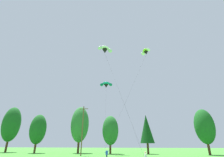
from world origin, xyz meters
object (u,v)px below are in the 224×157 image
at_px(utility_pole, 82,129).
at_px(parafoil_kite_mid_white, 105,49).
at_px(kite_flyer_near, 107,154).
at_px(parafoil_kite_high_teal, 106,85).
at_px(parafoil_kite_far_lime_white, 146,52).

distance_m(utility_pole, parafoil_kite_mid_white, 19.49).
bearing_deg(kite_flyer_near, utility_pole, 127.99).
bearing_deg(parafoil_kite_high_teal, kite_flyer_near, -78.48).
bearing_deg(kite_flyer_near, parafoil_kite_far_lime_white, 49.56).
bearing_deg(parafoil_kite_mid_white, parafoil_kite_high_teal, 98.76).
bearing_deg(parafoil_kite_far_lime_white, parafoil_kite_mid_white, -149.34).
bearing_deg(parafoil_kite_mid_white, kite_flyer_near, -70.75).
xyz_separation_m(kite_flyer_near, parafoil_kite_far_lime_white, (8.53, 10.01, 24.46)).
xyz_separation_m(utility_pole, parafoil_kite_mid_white, (6.18, -5.64, 17.60)).
xyz_separation_m(parafoil_kite_high_teal, parafoil_kite_mid_white, (1.84, -11.97, 4.58)).
bearing_deg(parafoil_kite_far_lime_white, kite_flyer_near, -130.44).
relative_size(utility_pole, parafoil_kite_far_lime_white, 0.45).
height_order(utility_pole, parafoil_kite_mid_white, parafoil_kite_mid_white).
relative_size(parafoil_kite_mid_white, parafoil_kite_far_lime_white, 0.94).
bearing_deg(parafoil_kite_high_teal, utility_pole, -124.39).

